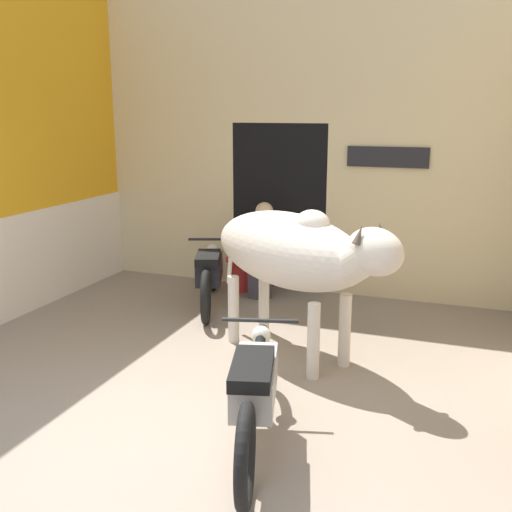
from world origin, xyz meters
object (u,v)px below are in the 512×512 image
(shopkeeper_seated, at_px, (263,247))
(plastic_stool, at_px, (240,273))
(cow, at_px, (295,252))
(motorcycle_near, at_px, (255,389))
(motorcycle_far, at_px, (209,273))

(shopkeeper_seated, xyz_separation_m, plastic_stool, (-0.35, 0.12, -0.40))
(cow, xyz_separation_m, shopkeeper_seated, (-0.91, 1.67, -0.39))
(motorcycle_near, height_order, plastic_stool, motorcycle_near)
(motorcycle_near, xyz_separation_m, motorcycle_far, (-1.56, 2.66, -0.02))
(motorcycle_near, relative_size, motorcycle_far, 1.09)
(cow, relative_size, plastic_stool, 5.00)
(motorcycle_near, relative_size, shopkeeper_seated, 1.59)
(motorcycle_near, distance_m, motorcycle_far, 3.09)
(motorcycle_near, bearing_deg, motorcycle_far, 120.44)
(shopkeeper_seated, relative_size, plastic_stool, 2.74)
(motorcycle_near, bearing_deg, shopkeeper_seated, 108.79)
(plastic_stool, bearing_deg, shopkeeper_seated, -18.61)
(motorcycle_far, xyz_separation_m, plastic_stool, (0.11, 0.71, -0.18))
(cow, relative_size, motorcycle_far, 1.24)
(shopkeeper_seated, bearing_deg, cow, -61.60)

